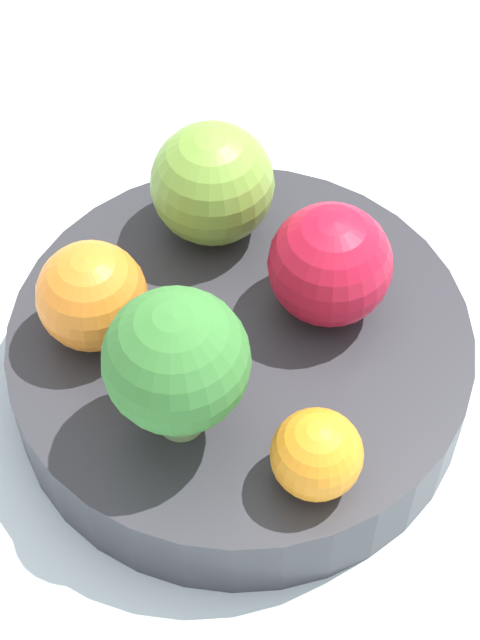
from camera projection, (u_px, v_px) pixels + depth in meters
ground_plane at (240, 407)px, 0.53m from camera, size 6.00×6.00×0.00m
table_surface at (240, 396)px, 0.52m from camera, size 1.20×1.20×0.02m
bowl at (240, 360)px, 0.49m from camera, size 0.21×0.21×0.04m
broccoli at (176, 363)px, 0.41m from camera, size 0.06×0.06×0.07m
apple_red at (212, 184)px, 0.49m from camera, size 0.06×0.06×0.06m
apple_green at (330, 265)px, 0.47m from camera, size 0.06×0.06×0.06m
orange_front at (91, 302)px, 0.46m from camera, size 0.05×0.05×0.05m
orange_back at (317, 455)px, 0.42m from camera, size 0.04×0.04×0.04m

